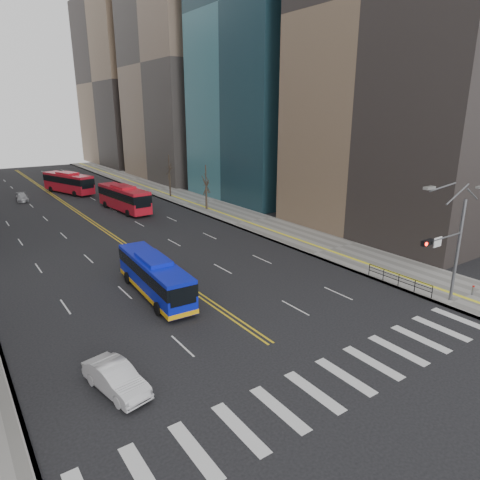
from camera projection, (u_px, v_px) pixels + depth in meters
name	position (u px, v px, depth m)	size (l,w,h in m)	color
ground	(330.00, 384.00, 22.97)	(220.00, 220.00, 0.00)	black
sidewalk_right	(199.00, 203.00, 67.84)	(7.00, 130.00, 0.15)	slate
crosswalk	(330.00, 384.00, 22.96)	(26.70, 4.00, 0.01)	silver
centerline	(68.00, 205.00, 66.12)	(0.55, 100.00, 0.01)	gold
office_towers	(31.00, 48.00, 69.84)	(83.00, 134.00, 58.00)	gray
signal_mast	(448.00, 245.00, 30.66)	(5.37, 0.37, 9.39)	slate
pedestrian_railing	(399.00, 278.00, 35.27)	(0.06, 6.06, 1.02)	black
street_trees	(41.00, 202.00, 44.73)	(35.20, 47.20, 7.60)	#30261D
blue_bus	(154.00, 275.00, 33.59)	(3.00, 11.00, 3.20)	#0D1AC5
red_bus_near	(124.00, 197.00, 62.03)	(3.76, 12.01, 3.73)	red
red_bus_far	(68.00, 182.00, 75.36)	(6.16, 12.04, 3.72)	red
car_white	(116.00, 378.00, 22.21)	(1.57, 4.50, 1.48)	silver
car_dark_mid	(128.00, 194.00, 72.16)	(1.45, 3.60, 1.23)	black
car_silver	(22.00, 197.00, 69.03)	(1.71, 4.20, 1.22)	#959499
car_dark_far	(82.00, 177.00, 90.22)	(2.01, 4.35, 1.21)	black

